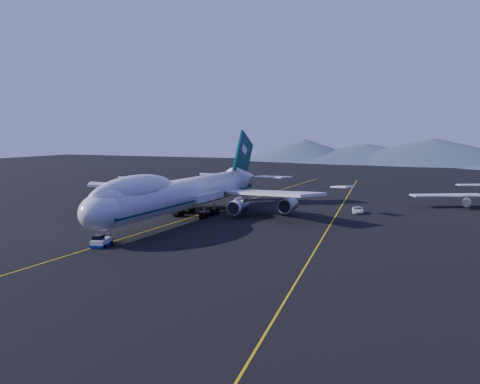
% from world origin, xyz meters
% --- Properties ---
extents(ground, '(500.00, 500.00, 0.00)m').
position_xyz_m(ground, '(0.00, 0.00, 0.00)').
color(ground, black).
rests_on(ground, ground).
extents(taxiway_line_main, '(0.25, 220.00, 0.01)m').
position_xyz_m(taxiway_line_main, '(0.00, 0.00, 0.01)').
color(taxiway_line_main, '#CCA10C').
rests_on(taxiway_line_main, ground).
extents(taxiway_line_side, '(28.08, 198.09, 0.01)m').
position_xyz_m(taxiway_line_side, '(30.00, 10.00, 0.01)').
color(taxiway_line_side, '#CCA10C').
rests_on(taxiway_line_side, ground).
extents(boeing_747, '(59.62, 72.43, 19.37)m').
position_xyz_m(boeing_747, '(0.00, 0.03, 5.81)').
color(boeing_747, silver).
rests_on(boeing_747, ground).
extents(pushback_tug, '(3.38, 4.88, 1.94)m').
position_xyz_m(pushback_tug, '(0.69, -29.50, 0.61)').
color(pushback_tug, silver).
rests_on(pushback_tug, ground).
extents(service_van, '(3.73, 5.93, 1.53)m').
position_xyz_m(service_van, '(32.81, 23.35, 0.76)').
color(service_van, silver).
rests_on(service_van, ground).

